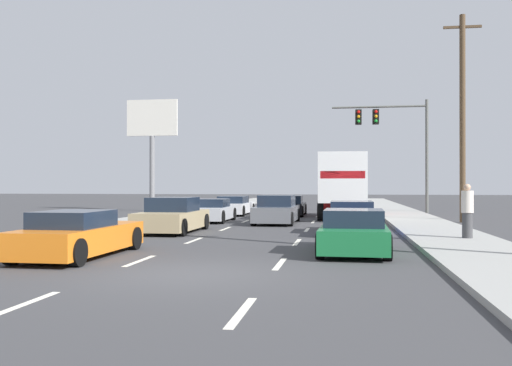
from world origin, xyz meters
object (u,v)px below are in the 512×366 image
at_px(traffic_signal_mast, 388,129).
at_px(car_gray, 277,211).
at_px(car_white, 234,206).
at_px(car_orange, 78,235).
at_px(utility_pole_mid, 462,116).
at_px(car_green, 354,233).
at_px(roadside_billboard, 152,133).
at_px(car_silver, 210,211).
at_px(car_black, 288,206).
at_px(pedestrian_near_corner, 467,211).
at_px(car_blue, 352,218).
at_px(box_truck, 343,183).
at_px(car_tan, 172,217).

bearing_deg(traffic_signal_mast, car_gray, -119.13).
distance_m(car_white, car_orange, 20.19).
distance_m(car_white, traffic_signal_mast, 11.26).
bearing_deg(utility_pole_mid, car_green, -112.45).
xyz_separation_m(car_green, roadside_billboard, (-13.43, 22.23, 4.91)).
relative_size(car_silver, car_black, 0.93).
relative_size(car_silver, pedestrian_near_corner, 2.33).
bearing_deg(car_blue, car_gray, 125.20).
relative_size(car_white, car_silver, 1.17).
distance_m(car_green, utility_pole_mid, 15.12).
distance_m(car_white, box_truck, 7.25).
bearing_deg(car_white, utility_pole_mid, -21.98).
xyz_separation_m(car_white, roadside_billboard, (-6.59, 3.97, 4.91)).
xyz_separation_m(utility_pole_mid, roadside_billboard, (-18.92, 8.95, 0.23)).
bearing_deg(box_truck, traffic_signal_mast, 65.53).
bearing_deg(car_black, car_gray, -89.14).
height_order(car_gray, traffic_signal_mast, traffic_signal_mast).
bearing_deg(car_black, car_tan, -105.08).
bearing_deg(pedestrian_near_corner, utility_pole_mid, 79.41).
relative_size(car_blue, car_green, 1.11).
height_order(car_tan, car_gray, car_tan).
bearing_deg(car_black, traffic_signal_mast, 32.91).
bearing_deg(traffic_signal_mast, car_black, -147.09).
xyz_separation_m(car_tan, car_green, (6.81, -5.60, -0.06)).
bearing_deg(utility_pole_mid, car_gray, -166.15).
height_order(car_silver, car_gray, car_gray).
height_order(car_silver, traffic_signal_mast, traffic_signal_mast).
distance_m(car_orange, traffic_signal_mast, 26.12).
bearing_deg(car_blue, car_tan, -174.78).
relative_size(car_silver, car_green, 0.95).
distance_m(car_silver, car_gray, 3.52).
bearing_deg(car_white, roadside_billboard, 148.93).
relative_size(car_green, pedestrian_near_corner, 2.45).
relative_size(car_black, roadside_billboard, 0.56).
distance_m(traffic_signal_mast, utility_pole_mid, 9.06).
distance_m(car_green, pedestrian_near_corner, 4.97).
height_order(car_black, roadside_billboard, roadside_billboard).
distance_m(car_tan, utility_pole_mid, 15.22).
xyz_separation_m(car_orange, pedestrian_near_corner, (10.60, 5.29, 0.45)).
distance_m(car_silver, car_orange, 13.84).
bearing_deg(car_gray, roadside_billboard, 132.02).
height_order(car_green, pedestrian_near_corner, pedestrian_near_corner).
bearing_deg(car_green, car_white, 110.53).
height_order(traffic_signal_mast, utility_pole_mid, utility_pole_mid).
distance_m(car_blue, utility_pole_mid, 10.06).
relative_size(car_tan, roadside_billboard, 0.56).
height_order(car_blue, roadside_billboard, roadside_billboard).
distance_m(car_orange, car_green, 7.23).
bearing_deg(pedestrian_near_corner, car_green, -137.23).
bearing_deg(car_white, traffic_signal_mast, 20.93).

